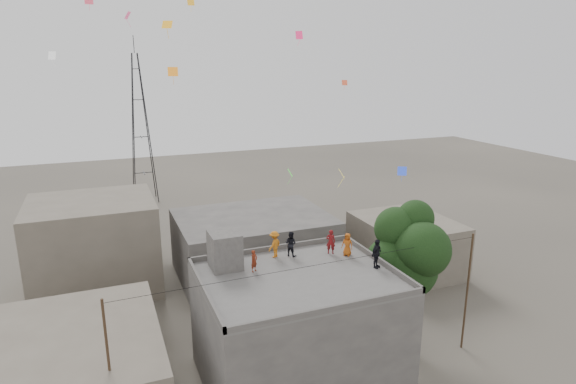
{
  "coord_description": "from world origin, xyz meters",
  "views": [
    {
      "loc": [
        -9.03,
        -21.19,
        16.88
      ],
      "look_at": [
        0.77,
        3.32,
        9.77
      ],
      "focal_mm": 30.0,
      "sensor_mm": 36.0,
      "label": 1
    }
  ],
  "objects_px": {
    "person_red_adult": "(331,242)",
    "person_dark_adult": "(377,254)",
    "stair_head_box": "(225,250)",
    "transmission_tower": "(140,129)",
    "tree": "(409,253)"
  },
  "relations": [
    {
      "from": "tree",
      "to": "person_red_adult",
      "type": "relative_size",
      "value": 6.21
    },
    {
      "from": "person_dark_adult",
      "to": "transmission_tower",
      "type": "bearing_deg",
      "value": 71.66
    },
    {
      "from": "tree",
      "to": "stair_head_box",
      "type": "bearing_deg",
      "value": 169.26
    },
    {
      "from": "stair_head_box",
      "to": "person_dark_adult",
      "type": "distance_m",
      "value": 8.21
    },
    {
      "from": "transmission_tower",
      "to": "person_dark_adult",
      "type": "height_order",
      "value": "transmission_tower"
    },
    {
      "from": "transmission_tower",
      "to": "person_red_adult",
      "type": "distance_m",
      "value": 38.49
    },
    {
      "from": "stair_head_box",
      "to": "tree",
      "type": "xyz_separation_m",
      "value": [
        10.57,
        -2.0,
        -1.0
      ]
    },
    {
      "from": "person_red_adult",
      "to": "person_dark_adult",
      "type": "xyz_separation_m",
      "value": [
        1.4,
        -2.71,
        0.08
      ]
    },
    {
      "from": "person_red_adult",
      "to": "person_dark_adult",
      "type": "distance_m",
      "value": 3.05
    },
    {
      "from": "stair_head_box",
      "to": "person_red_adult",
      "type": "distance_m",
      "value": 6.22
    },
    {
      "from": "person_red_adult",
      "to": "person_dark_adult",
      "type": "bearing_deg",
      "value": 147.86
    },
    {
      "from": "person_red_adult",
      "to": "person_dark_adult",
      "type": "relative_size",
      "value": 0.9
    },
    {
      "from": "stair_head_box",
      "to": "person_red_adult",
      "type": "xyz_separation_m",
      "value": [
        6.2,
        -0.38,
        -0.27
      ]
    },
    {
      "from": "transmission_tower",
      "to": "tree",
      "type": "bearing_deg",
      "value": -73.91
    },
    {
      "from": "stair_head_box",
      "to": "tree",
      "type": "distance_m",
      "value": 10.8
    }
  ]
}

